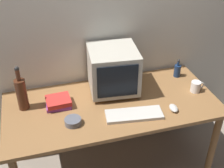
# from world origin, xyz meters

# --- Properties ---
(ground_plane) EXTENTS (6.00, 6.00, 0.00)m
(ground_plane) POSITION_xyz_m (0.00, 0.00, 0.00)
(ground_plane) COLOR gray
(back_wall) EXTENTS (4.00, 0.08, 2.50)m
(back_wall) POSITION_xyz_m (0.00, 0.44, 1.25)
(back_wall) COLOR silver
(back_wall) RESTS_ON ground
(desk) EXTENTS (1.67, 0.77, 0.72)m
(desk) POSITION_xyz_m (0.00, 0.00, 0.64)
(desk) COLOR olive
(desk) RESTS_ON ground
(crt_monitor) EXTENTS (0.42, 0.42, 0.37)m
(crt_monitor) POSITION_xyz_m (0.06, 0.18, 0.91)
(crt_monitor) COLOR #B2AD9E
(crt_monitor) RESTS_ON desk
(keyboard) EXTENTS (0.44, 0.21, 0.02)m
(keyboard) POSITION_xyz_m (0.11, -0.19, 0.73)
(keyboard) COLOR beige
(keyboard) RESTS_ON desk
(computer_mouse) EXTENTS (0.07, 0.10, 0.04)m
(computer_mouse) POSITION_xyz_m (0.42, -0.21, 0.74)
(computer_mouse) COLOR beige
(computer_mouse) RESTS_ON desk
(bottle_tall) EXTENTS (0.08, 0.08, 0.37)m
(bottle_tall) POSITION_xyz_m (-0.66, 0.13, 0.86)
(bottle_tall) COLOR #472314
(bottle_tall) RESTS_ON desk
(bottle_short) EXTENTS (0.06, 0.06, 0.17)m
(bottle_short) POSITION_xyz_m (0.67, 0.23, 0.78)
(bottle_short) COLOR navy
(bottle_short) RESTS_ON desk
(book_stack) EXTENTS (0.19, 0.17, 0.07)m
(book_stack) POSITION_xyz_m (-0.41, 0.08, 0.75)
(book_stack) COLOR #843893
(book_stack) RESTS_ON desk
(mug) EXTENTS (0.12, 0.08, 0.09)m
(mug) POSITION_xyz_m (0.71, -0.03, 0.77)
(mug) COLOR white
(mug) RESTS_ON desk
(cd_spindle) EXTENTS (0.12, 0.12, 0.04)m
(cd_spindle) POSITION_xyz_m (-0.33, -0.16, 0.74)
(cd_spindle) COLOR #595B66
(cd_spindle) RESTS_ON desk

